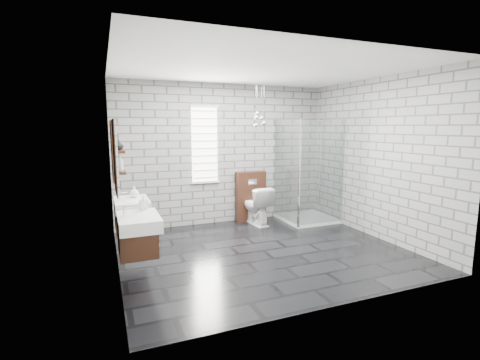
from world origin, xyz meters
TOP-DOWN VIEW (x-y plane):
  - floor at (0.00, 0.00)m, footprint 4.20×3.60m
  - ceiling at (0.00, 0.00)m, footprint 4.20×3.60m
  - wall_back at (0.00, 1.81)m, footprint 4.20×0.02m
  - wall_front at (0.00, -1.81)m, footprint 4.20×0.02m
  - wall_left at (-2.11, 0.00)m, footprint 0.02×3.60m
  - wall_right at (2.11, 0.00)m, footprint 0.02×3.60m
  - vanity_left at (-1.91, -0.48)m, footprint 0.47×0.70m
  - vanity_right at (-1.91, 0.52)m, footprint 0.47×0.70m
  - shelf_lower at (-2.03, -0.05)m, footprint 0.14×0.30m
  - shelf_upper at (-2.03, -0.05)m, footprint 0.14×0.30m
  - window at (-0.40, 1.78)m, footprint 0.56×0.05m
  - cistern_panel at (0.52, 1.70)m, footprint 0.60×0.20m
  - flush_plate at (0.52, 1.60)m, footprint 0.18×0.01m
  - shower_enclosure at (1.50, 1.18)m, footprint 1.00×1.00m
  - pendant_cluster at (0.54, 1.37)m, footprint 0.26×0.22m
  - toilet at (0.52, 1.41)m, footprint 0.48×0.76m
  - soap_bottle_a at (-1.77, -0.21)m, footprint 0.11×0.11m
  - soap_bottle_b at (-1.81, 0.65)m, footprint 0.14×0.14m
  - soap_bottle_c at (-2.02, -0.08)m, footprint 0.09×0.09m
  - vase at (-2.02, 0.04)m, footprint 0.13×0.13m

SIDE VIEW (x-z plane):
  - floor at x=0.00m, z-range -0.02..0.00m
  - toilet at x=0.52m, z-range 0.00..0.74m
  - cistern_panel at x=0.52m, z-range 0.00..1.00m
  - shower_enclosure at x=1.50m, z-range -0.51..1.52m
  - vanity_left at x=-1.91m, z-range -0.03..1.54m
  - vanity_right at x=-1.91m, z-range -0.03..1.54m
  - flush_plate at x=0.52m, z-range 0.74..0.86m
  - soap_bottle_b at x=-1.81m, z-range 0.85..1.02m
  - soap_bottle_a at x=-1.77m, z-range 0.85..1.03m
  - shelf_lower at x=-2.03m, z-range 1.31..1.33m
  - wall_back at x=0.00m, z-range 0.00..2.70m
  - wall_front at x=0.00m, z-range 0.00..2.70m
  - wall_left at x=-2.11m, z-range 0.00..2.70m
  - wall_right at x=2.11m, z-range 0.00..2.70m
  - soap_bottle_c at x=-2.02m, z-range 1.33..1.54m
  - window at x=-0.40m, z-range 0.81..2.29m
  - shelf_upper at x=-2.03m, z-range 1.57..1.59m
  - vase at x=-2.02m, z-range 1.59..1.72m
  - pendant_cluster at x=0.54m, z-range 1.62..2.45m
  - ceiling at x=0.00m, z-range 2.70..2.72m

